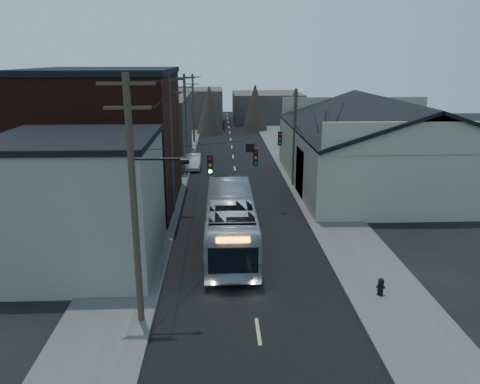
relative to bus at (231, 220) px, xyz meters
name	(u,v)px	position (x,y,z in m)	size (l,w,h in m)	color
ground	(262,361)	(0.93, -11.28, -1.66)	(160.00, 160.00, 0.00)	black
road_surface	(235,173)	(0.93, 18.72, -1.65)	(9.00, 110.00, 0.02)	black
sidewalk_left	(170,173)	(-5.57, 18.72, -1.60)	(4.00, 110.00, 0.12)	#474744
sidewalk_right	(300,172)	(7.43, 18.72, -1.60)	(4.00, 110.00, 0.12)	#474744
building_clapboard	(80,204)	(-8.07, -2.28, 1.84)	(8.00, 8.00, 7.00)	slate
building_brick	(107,141)	(-9.07, 8.72, 3.34)	(10.00, 12.00, 10.00)	black
building_left_far	(146,130)	(-8.57, 24.72, 1.84)	(9.00, 14.00, 7.00)	#35312A
warehouse	(384,155)	(13.93, 13.72, 1.03)	(16.16, 20.60, 7.73)	gray
building_far_left	(193,107)	(-5.07, 53.72, 1.34)	(10.00, 12.00, 6.00)	#35312A
building_far_right	(267,107)	(7.93, 58.72, 0.84)	(12.00, 14.00, 5.00)	#35312A
bare_tree	(324,158)	(7.43, 8.72, 1.94)	(0.40, 0.40, 7.20)	black
utility_lines	(201,133)	(-2.19, 12.86, 3.29)	(11.24, 45.28, 10.50)	#382B1E
bus	(231,220)	(0.00, 0.00, 0.00)	(2.79, 11.94, 3.33)	#A0A4AB
parked_car	(193,161)	(-3.37, 20.89, -0.92)	(1.57, 4.49, 1.48)	#B6B9BE
fire_hydrant	(381,286)	(7.00, -6.58, -1.08)	(0.42, 0.29, 0.86)	black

